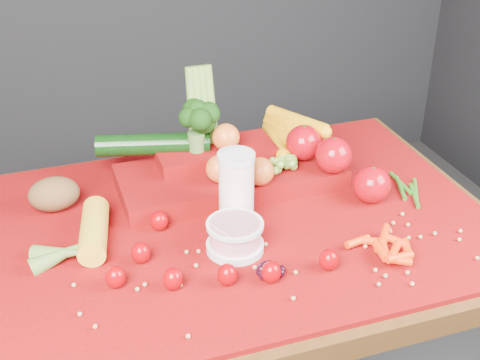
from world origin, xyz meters
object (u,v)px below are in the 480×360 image
object	(u,v)px
table	(243,259)
yogurt_bowl	(235,236)
produce_mound	(243,160)
milk_glass	(236,187)

from	to	relation	value
table	yogurt_bowl	bearing A→B (deg)	-117.27
table	yogurt_bowl	xyz separation A→B (m)	(-0.05, -0.10, 0.14)
table	produce_mound	world-z (taller)	produce_mound
table	produce_mound	distance (m)	0.23
milk_glass	produce_mound	bearing A→B (deg)	66.18
milk_glass	yogurt_bowl	xyz separation A→B (m)	(-0.03, -0.09, -0.06)
milk_glass	produce_mound	world-z (taller)	produce_mound
table	yogurt_bowl	world-z (taller)	yogurt_bowl
yogurt_bowl	milk_glass	bearing A→B (deg)	69.76
milk_glass	yogurt_bowl	distance (m)	0.11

